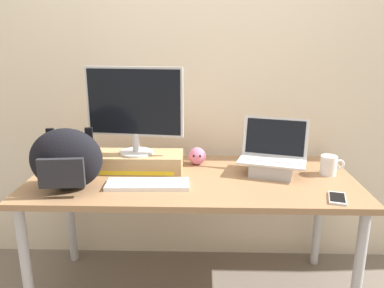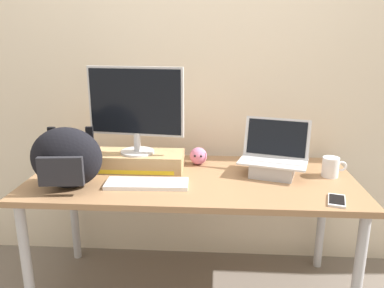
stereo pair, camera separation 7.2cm
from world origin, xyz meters
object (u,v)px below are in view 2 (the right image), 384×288
Objects in this scene: open_laptop at (273,163)px; plush_toy at (198,156)px; messenger_backpack at (66,158)px; toner_box_yellow at (138,161)px; cell_phone at (337,200)px; coffee_mug at (331,167)px; desktop_monitor at (136,107)px; external_keyboard at (147,183)px.

open_laptop reaches higher than plush_toy.
messenger_backpack is 3.59× the size of plush_toy.
cell_phone is at bearing -21.12° from toner_box_yellow.
coffee_mug is (1.04, -0.05, 0.01)m from toner_box_yellow.
open_laptop reaches higher than toner_box_yellow.
coffee_mug is at bearing 95.38° from cell_phone.
desktop_monitor is 1.09m from coffee_mug.
toner_box_yellow is 5.08× the size of plush_toy.
toner_box_yellow is 0.35m from plush_toy.
open_laptop is (0.74, -0.04, 0.02)m from toner_box_yellow.
cell_phone is at bearing -10.62° from external_keyboard.
open_laptop is at bearing -19.13° from plush_toy.
open_laptop reaches higher than cell_phone.
plush_toy reaches higher than external_keyboard.
messenger_backpack reaches higher than toner_box_yellow.
external_keyboard is 0.42m from plush_toy.
messenger_backpack is at bearing -147.33° from plush_toy.
desktop_monitor is 1.27× the size of external_keyboard.
messenger_backpack is 2.78× the size of coffee_mug.
coffee_mug is (0.30, -0.01, -0.01)m from open_laptop.
cell_phone is (0.24, -0.34, -0.06)m from open_laptop.
coffee_mug is 1.29× the size of plush_toy.
coffee_mug is at bearing 14.28° from open_laptop.
desktop_monitor is 3.42× the size of cell_phone.
external_keyboard is at bearing -124.58° from plush_toy.
messenger_backpack is 0.74m from plush_toy.
open_laptop is 0.30m from coffee_mug.
coffee_mug reaches higher than external_keyboard.
open_laptop is 0.68m from external_keyboard.
toner_box_yellow is 1.05m from cell_phone.
desktop_monitor reaches higher than messenger_backpack.
open_laptop is at bearing 141.12° from cell_phone.
cell_phone is at bearing -13.72° from desktop_monitor.
open_laptop reaches higher than external_keyboard.
coffee_mug reaches higher than plush_toy.
plush_toy is (-0.71, 0.15, -0.00)m from coffee_mug.
desktop_monitor is at bearing 174.91° from cell_phone.
desktop_monitor reaches higher than toner_box_yellow.
open_laptop is at bearing 177.61° from coffee_mug.
external_keyboard is at bearing -68.97° from toner_box_yellow.
coffee_mug is at bearing 4.39° from messenger_backpack.
cell_phone is (0.89, -0.13, -0.01)m from external_keyboard.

